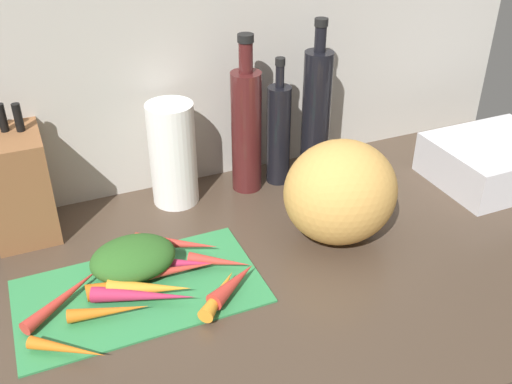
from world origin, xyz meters
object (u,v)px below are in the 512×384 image
at_px(carrot_2, 144,296).
at_px(carrot_10, 170,271).
at_px(carrot_1, 176,244).
at_px(dish_rack, 495,161).
at_px(carrot_6, 65,297).
at_px(knife_block, 18,185).
at_px(carrot_0, 109,311).
at_px(carrot_11, 219,293).
at_px(carrot_7, 67,349).
at_px(cutting_board, 140,290).
at_px(bottle_0, 246,128).
at_px(winter_squash, 340,192).
at_px(paper_towel_roll, 173,154).
at_px(carrot_3, 183,263).
at_px(carrot_8, 234,283).
at_px(carrot_4, 122,285).
at_px(carrot_9, 219,261).
at_px(bottle_2, 316,113).
at_px(carrot_5, 150,288).
at_px(bottle_1, 279,133).

xyz_separation_m(carrot_2, carrot_10, (0.06, 0.05, -0.00)).
bearing_deg(carrot_10, carrot_1, 65.22).
bearing_deg(dish_rack, carrot_10, -175.86).
relative_size(carrot_6, knife_block, 0.65).
bearing_deg(carrot_0, carrot_11, -10.09).
bearing_deg(carrot_7, cutting_board, 37.71).
distance_m(carrot_0, carrot_7, 0.10).
height_order(carrot_1, bottle_0, bottle_0).
bearing_deg(winter_squash, paper_towel_roll, 134.83).
bearing_deg(paper_towel_roll, carrot_3, -104.01).
bearing_deg(carrot_8, carrot_7, -172.71).
distance_m(carrot_4, carrot_9, 0.18).
relative_size(winter_squash, bottle_2, 0.61).
distance_m(carrot_11, paper_towel_roll, 0.37).
height_order(cutting_board, carrot_10, carrot_10).
xyz_separation_m(carrot_5, paper_towel_roll, (0.14, 0.30, 0.09)).
bearing_deg(cutting_board, bottle_0, 39.86).
bearing_deg(cutting_board, carrot_9, 0.94).
bearing_deg(knife_block, bottle_2, -1.45).
distance_m(carrot_6, bottle_1, 0.59).
xyz_separation_m(carrot_4, bottle_0, (0.35, 0.26, 0.13)).
bearing_deg(bottle_0, carrot_5, -136.21).
height_order(carrot_11, knife_block, knife_block).
height_order(carrot_6, carrot_11, carrot_11).
bearing_deg(paper_towel_roll, carrot_1, -106.70).
relative_size(carrot_2, winter_squash, 0.79).
relative_size(carrot_1, carrot_6, 0.91).
distance_m(carrot_9, paper_towel_roll, 0.29).
bearing_deg(carrot_1, dish_rack, -1.07).
relative_size(carrot_1, carrot_5, 1.12).
bearing_deg(bottle_1, paper_towel_roll, 177.75).
height_order(carrot_5, carrot_6, carrot_5).
xyz_separation_m(carrot_7, winter_squash, (0.55, 0.12, 0.09)).
xyz_separation_m(carrot_8, knife_block, (-0.32, 0.35, 0.09)).
bearing_deg(carrot_4, carrot_1, 33.07).
relative_size(carrot_0, carrot_11, 1.08).
distance_m(carrot_1, carrot_4, 0.15).
xyz_separation_m(carrot_10, bottle_1, (0.34, 0.25, 0.10)).
bearing_deg(carrot_4, cutting_board, -7.45).
height_order(carrot_6, winter_squash, winter_squash).
bearing_deg(carrot_11, carrot_0, 169.91).
bearing_deg(winter_squash, carrot_4, -178.84).
bearing_deg(carrot_10, bottle_1, 37.08).
bearing_deg(carrot_8, carrot_10, 139.42).
height_order(carrot_7, dish_rack, dish_rack).
height_order(carrot_10, knife_block, knife_block).
xyz_separation_m(carrot_1, carrot_6, (-0.22, -0.07, -0.00)).
relative_size(carrot_6, carrot_11, 1.45).
relative_size(carrot_0, bottle_2, 0.36).
relative_size(cutting_board, carrot_5, 2.97).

